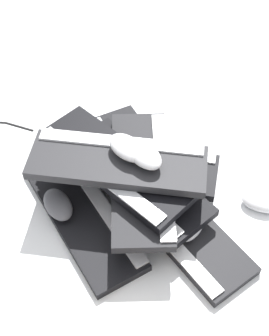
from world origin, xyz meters
TOP-DOWN VIEW (x-y plane):
  - ground_plane at (0.00, 0.00)m, footprint 3.20×3.20m
  - keyboard_0 at (0.12, -0.03)m, footprint 0.46×0.32m
  - keyboard_1 at (-0.07, 0.12)m, footprint 0.45×0.37m
  - keyboard_2 at (-0.11, -0.12)m, footprint 0.46×0.35m
  - keyboard_3 at (-0.06, 0.08)m, footprint 0.46×0.27m
  - keyboard_4 at (-0.03, 0.02)m, footprint 0.46×0.29m
  - keyboard_5 at (-0.01, 0.01)m, footprint 0.35×0.46m
  - keyboard_6 at (-0.08, -0.01)m, footprint 0.46×0.26m
  - keyboard_7 at (-0.06, -0.02)m, footprint 0.46×0.30m
  - mouse_0 at (0.00, -0.00)m, footprint 0.13×0.10m
  - mouse_1 at (0.06, -0.05)m, footprint 0.11×0.13m
  - mouse_2 at (0.29, 0.15)m, footprint 0.12×0.09m
  - mouse_3 at (-0.17, -0.14)m, footprint 0.13×0.11m
  - mouse_4 at (0.15, -0.03)m, footprint 0.07×0.11m
  - mouse_5 at (-0.05, 0.00)m, footprint 0.12×0.10m

SIDE VIEW (x-z plane):
  - ground_plane at x=0.00m, z-range 0.00..0.00m
  - keyboard_0 at x=0.12m, z-range 0.00..0.03m
  - keyboard_1 at x=-0.07m, z-range 0.00..0.03m
  - keyboard_2 at x=-0.11m, z-range 0.00..0.03m
  - mouse_2 at x=0.29m, z-range 0.00..0.04m
  - keyboard_3 at x=-0.06m, z-range 0.03..0.06m
  - mouse_1 at x=0.06m, z-range 0.03..0.07m
  - mouse_3 at x=-0.17m, z-range 0.03..0.07m
  - mouse_4 at x=0.15m, z-range 0.03..0.07m
  - keyboard_4 at x=-0.03m, z-range 0.06..0.09m
  - keyboard_5 at x=-0.01m, z-range 0.09..0.12m
  - keyboard_6 at x=-0.08m, z-range 0.12..0.15m
  - keyboard_7 at x=-0.06m, z-range 0.15..0.18m
  - mouse_0 at x=0.00m, z-range 0.18..0.22m
  - mouse_5 at x=-0.05m, z-range 0.18..0.22m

